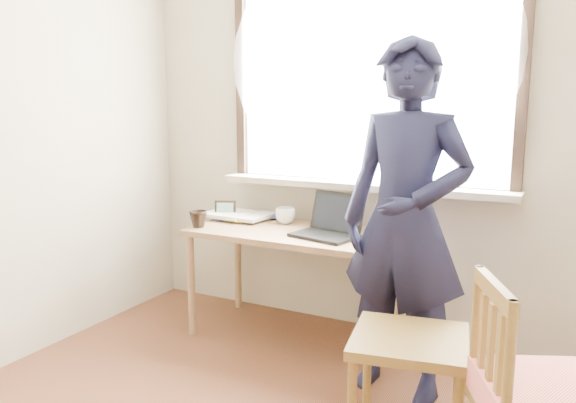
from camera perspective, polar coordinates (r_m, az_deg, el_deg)
The scene contains 13 objects.
room_shell at distance 1.82m, azimuth -5.82°, elevation 16.41°, with size 3.52×4.02×2.61m.
desk at distance 3.39m, azimuth 0.76°, elevation -4.09°, with size 1.26×0.63×0.67m.
laptop at distance 3.24m, azimuth 4.28°, elevation -2.49°, with size 0.41×0.36×0.24m.
mug_white at distance 3.56m, azimuth -0.26°, elevation -1.44°, with size 0.13×0.13×0.10m, color white.
mug_dark at distance 3.49m, azimuth -9.10°, elevation -1.78°, with size 0.11×0.11×0.10m, color black.
mouse at distance 3.09m, azimuth 8.54°, elevation -3.93°, with size 0.10×0.07×0.04m, color black.
desk_clutter at distance 3.60m, azimuth -1.17°, elevation -1.85°, with size 0.77×0.52×0.03m.
book_a at distance 3.81m, azimuth -3.83°, elevation -1.28°, with size 0.19×0.26×0.02m, color white.
book_b at distance 3.44m, azimuth 9.01°, elevation -2.68°, with size 0.16×0.22×0.02m, color white.
picture_frame at distance 3.73m, azimuth -6.39°, elevation -0.90°, with size 0.13×0.07×0.11m.
work_chair at distance 2.47m, azimuth 12.22°, elevation -14.81°, with size 0.54×0.52×0.48m.
side_chair at distance 2.14m, azimuth 23.86°, elevation -18.09°, with size 0.51×0.52×0.87m.
person at distance 2.74m, azimuth 11.84°, elevation -2.05°, with size 0.63×0.41×1.74m, color black.
Camera 1 is at (0.96, -1.32, 1.43)m, focal length 35.00 mm.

